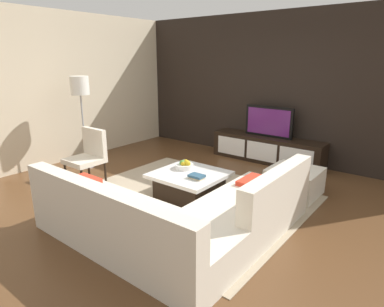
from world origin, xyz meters
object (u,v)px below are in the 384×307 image
sectional_couch (178,217)px  fruit_bowl (184,165)px  book_stack (197,176)px  accent_chair_near (89,153)px  television (269,122)px  coffee_table (190,185)px  ottoman (294,182)px  media_console (267,149)px  floor_lamp (80,91)px

sectional_couch → fruit_bowl: 1.35m
book_stack → accent_chair_near: bearing=-169.2°
television → coffee_table: (-0.10, -2.30, -0.59)m
television → ottoman: bearing=-50.0°
fruit_bowl → accent_chair_near: bearing=-158.8°
media_console → fruit_bowl: size_ratio=7.80×
television → sectional_couch: (0.52, -3.27, -0.52)m
sectional_couch → accent_chair_near: size_ratio=2.79×
floor_lamp → fruit_bowl: size_ratio=5.92×
coffee_table → book_stack: 0.33m
coffee_table → accent_chair_near: accent_chair_near is taller
media_console → floor_lamp: bearing=-136.3°
television → ottoman: size_ratio=1.36×
sectional_couch → floor_lamp: size_ratio=1.47×
fruit_bowl → book_stack: fruit_bowl is taller
television → fruit_bowl: (-0.28, -2.20, -0.36)m
media_console → television: (0.00, 0.00, 0.54)m
fruit_bowl → sectional_couch: bearing=-53.5°
television → ottoman: 1.73m
television → sectional_couch: television is taller
floor_lamp → book_stack: (2.61, -0.04, -0.98)m
media_console → book_stack: (0.12, -2.42, 0.16)m
sectional_couch → coffee_table: size_ratio=2.53×
floor_lamp → ottoman: bearing=17.8°
television → coffee_table: television is taller
sectional_couch → ottoman: size_ratio=3.47×
accent_chair_near → fruit_bowl: accent_chair_near is taller
coffee_table → floor_lamp: size_ratio=0.58×
television → floor_lamp: bearing=-136.3°
sectional_couch → fruit_bowl: sectional_couch is taller
television → coffee_table: 2.37m
coffee_table → media_console: bearing=87.5°
sectional_couch → ottoman: (0.52, 2.03, -0.07)m
media_console → accent_chair_near: bearing=-122.7°
book_stack → sectional_couch: bearing=-65.0°
media_console → coffee_table: size_ratio=2.27×
media_console → book_stack: 2.43m
television → coffee_table: size_ratio=0.99×
television → sectional_couch: size_ratio=0.39×
coffee_table → book_stack: size_ratio=4.63×
media_console → floor_lamp: (-2.49, -2.38, 1.14)m
media_console → floor_lamp: 3.63m
media_console → fruit_bowl: bearing=-97.1°
coffee_table → floor_lamp: 2.67m
accent_chair_near → floor_lamp: floor_lamp is taller
sectional_couch → floor_lamp: 3.33m
television → accent_chair_near: bearing=-122.7°
fruit_bowl → coffee_table: bearing=-29.9°
ottoman → fruit_bowl: size_ratio=2.50×
floor_lamp → ottoman: floor_lamp is taller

